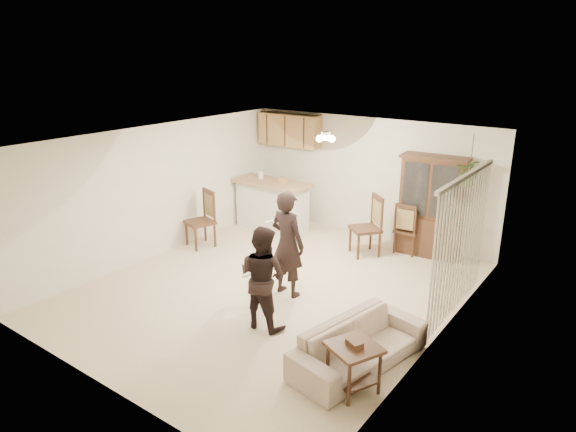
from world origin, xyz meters
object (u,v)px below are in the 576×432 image
Objects in this scene: adult at (287,242)px; sofa at (360,338)px; side_table at (353,367)px; chair_bar at (200,231)px; china_hutch at (431,207)px; chair_hutch_left at (365,238)px; child at (263,283)px; chair_hutch_right at (407,238)px.

sofa is at bearing 156.07° from adult.
chair_bar reaches higher than side_table.
china_hutch reaches higher than chair_bar.
chair_bar reaches higher than sofa.
china_hutch is at bearing -106.98° from adult.
chair_hutch_left is (2.89, 1.54, 0.01)m from chair_bar.
china_hutch reaches higher than sofa.
adult is at bearing -75.14° from child.
china_hutch is at bearing -104.82° from child.
chair_hutch_left is at bearing -90.55° from child.
child is 1.18× the size of chair_bar.
chair_hutch_right is at bearing 105.72° from side_table.
adult is 1.53× the size of chair_hutch_left.
adult is 1.33× the size of child.
china_hutch is (0.90, 3.98, 0.29)m from child.
chair_hutch_left is at bearing 46.51° from chair_bar.
chair_bar is 4.11m from chair_hutch_right.
side_table is (1.77, -0.54, -0.37)m from child.
chair_hutch_left is 1.15× the size of chair_hutch_right.
adult reaches higher than chair_hutch_left.
child is at bearing -48.71° from chair_hutch_left.
adult reaches higher than child.
chair_hutch_left reaches higher than sofa.
china_hutch is 1.70× the size of chair_bar.
chair_hutch_right is (0.85, 2.82, -0.61)m from adult.
sofa is 2.64× the size of side_table.
chair_hutch_left is at bearing 40.96° from chair_hutch_right.
china_hutch is 0.78m from chair_hutch_right.
child is 3.28m from chair_hutch_left.
sofa is at bearing 102.70° from chair_hutch_right.
adult is at bearing -56.02° from chair_hutch_left.
chair_hutch_right is (-1.23, 4.38, -0.02)m from side_table.
chair_hutch_left is (-1.86, 3.80, 0.03)m from side_table.
adult is at bearing 143.13° from side_table.
chair_hutch_right is (3.52, 2.13, -0.03)m from chair_bar.
chair_bar reaches higher than chair_hutch_right.
child is at bearing 100.18° from sofa.
sofa is 1.04× the size of adult.
chair_hutch_right reaches higher than sofa.
chair_bar is (-2.98, 1.72, -0.35)m from child.
chair_hutch_left is 0.86m from chair_hutch_right.
adult is 3.01m from chair_hutch_right.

